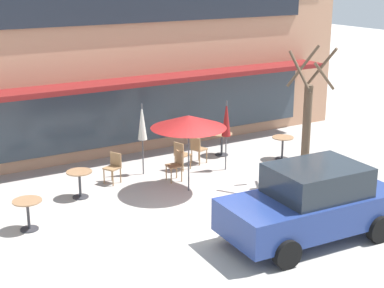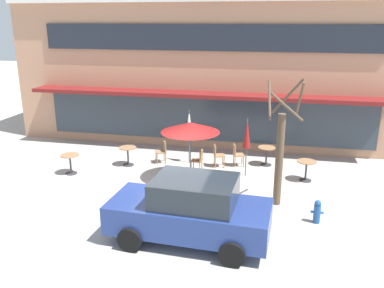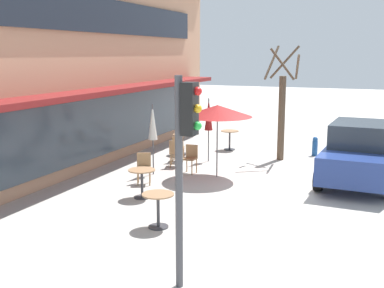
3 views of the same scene
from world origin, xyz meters
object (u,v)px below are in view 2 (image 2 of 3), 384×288
object	(u,v)px
patio_umbrella_corner_open	(190,127)
cafe_chair_1	(217,154)
fire_hydrant	(317,211)
cafe_chair_0	(199,159)
parked_sedan	(191,210)
cafe_chair_2	(237,153)
cafe_chair_3	(162,150)
cafe_table_streetside	(128,153)
patio_umbrella_cream_folded	(189,124)
street_tree	(280,150)
cafe_table_by_tree	(70,161)
cafe_table_mid_patio	(306,167)
patio_umbrella_green_folded	(247,134)
cafe_table_near_wall	(266,153)

from	to	relation	value
patio_umbrella_corner_open	cafe_chair_1	size ratio (longest dim) A/B	2.47
fire_hydrant	cafe_chair_0	bearing A→B (deg)	141.85
parked_sedan	cafe_chair_0	bearing A→B (deg)	99.06
cafe_chair_2	cafe_chair_3	bearing A→B (deg)	-175.23
cafe_table_streetside	patio_umbrella_cream_folded	distance (m)	2.72
cafe_chair_0	fire_hydrant	bearing A→B (deg)	-38.15
cafe_chair_0	street_tree	bearing A→B (deg)	-36.39
fire_hydrant	cafe_table_streetside	bearing A→B (deg)	154.23
cafe_table_by_tree	cafe_table_mid_patio	bearing A→B (deg)	7.70
cafe_table_by_tree	cafe_chair_1	bearing A→B (deg)	20.26
cafe_chair_0	cafe_chair_1	xyz separation A→B (m)	(0.61, 0.77, 0.00)
patio_umbrella_corner_open	cafe_chair_1	world-z (taller)	patio_umbrella_corner_open
cafe_table_by_tree	patio_umbrella_green_folded	bearing A→B (deg)	10.85
cafe_chair_1	cafe_table_near_wall	bearing A→B (deg)	17.10
cafe_chair_0	patio_umbrella_cream_folded	bearing A→B (deg)	120.57
cafe_table_near_wall	cafe_chair_3	world-z (taller)	cafe_chair_3
cafe_table_near_wall	cafe_chair_3	size ratio (longest dim) A/B	0.85
cafe_table_streetside	patio_umbrella_green_folded	world-z (taller)	patio_umbrella_green_folded
cafe_table_by_tree	cafe_chair_2	distance (m)	6.46
cafe_table_by_tree	cafe_chair_3	size ratio (longest dim) A/B	0.85
cafe_table_streetside	cafe_chair_2	size ratio (longest dim) A/B	0.85
cafe_table_mid_patio	patio_umbrella_cream_folded	xyz separation A→B (m)	(-4.58, 1.02, 1.11)
cafe_table_mid_patio	fire_hydrant	world-z (taller)	cafe_table_mid_patio
cafe_table_by_tree	patio_umbrella_green_folded	distance (m)	6.72
cafe_table_streetside	street_tree	world-z (taller)	street_tree
patio_umbrella_cream_folded	cafe_chair_0	size ratio (longest dim) A/B	2.47
cafe_chair_3	patio_umbrella_green_folded	bearing A→B (deg)	-11.65
patio_umbrella_cream_folded	fire_hydrant	distance (m)	6.49
cafe_chair_0	cafe_table_streetside	bearing A→B (deg)	176.90
cafe_chair_1	cafe_table_mid_patio	bearing A→B (deg)	-13.16
cafe_table_streetside	cafe_chair_3	distance (m)	1.41
patio_umbrella_corner_open	parked_sedan	size ratio (longest dim) A/B	0.51
cafe_table_near_wall	cafe_chair_3	distance (m)	4.20
cafe_chair_0	parked_sedan	distance (m)	5.05
cafe_chair_1	street_tree	size ratio (longest dim) A/B	0.22
cafe_table_mid_patio	cafe_chair_2	bearing A→B (deg)	158.48
cafe_chair_0	cafe_chair_3	size ratio (longest dim) A/B	1.00
cafe_table_mid_patio	parked_sedan	xyz separation A→B (m)	(-3.19, -4.96, 0.36)
cafe_table_streetside	cafe_chair_3	xyz separation A→B (m)	(1.27, 0.61, 0.01)
cafe_table_streetside	cafe_table_by_tree	size ratio (longest dim) A/B	1.00
cafe_table_mid_patio	fire_hydrant	xyz separation A→B (m)	(0.16, -3.24, -0.16)
patio_umbrella_cream_folded	parked_sedan	bearing A→B (deg)	-76.95
cafe_table_streetside	parked_sedan	world-z (taller)	parked_sedan
cafe_table_near_wall	cafe_chair_0	distance (m)	2.85
parked_sedan	street_tree	size ratio (longest dim) A/B	1.07
cafe_chair_2	parked_sedan	xyz separation A→B (m)	(-0.56, -6.00, 0.35)
cafe_chair_2	cafe_chair_1	bearing A→B (deg)	-161.77
cafe_chair_1	cafe_chair_2	distance (m)	0.79
cafe_table_near_wall	fire_hydrant	bearing A→B (deg)	-70.47
patio_umbrella_green_folded	parked_sedan	bearing A→B (deg)	-101.25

